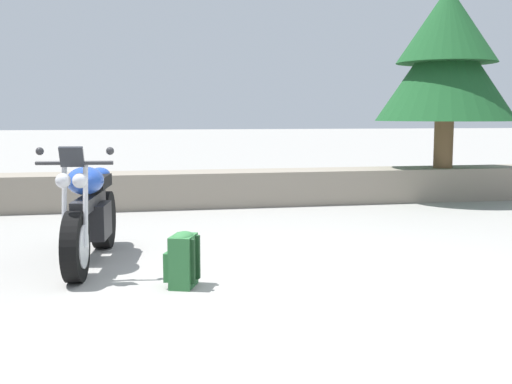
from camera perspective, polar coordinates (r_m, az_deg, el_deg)
name	(u,v)px	position (r m, az deg, el deg)	size (l,w,h in m)	color
ground_plane	(290,283)	(5.50, 3.06, -8.22)	(120.00, 120.00, 0.00)	gray
stone_wall	(215,189)	(10.10, -3.77, 0.32)	(36.00, 0.80, 0.55)	gray
motorcycle_blue_centre	(90,214)	(6.32, -14.81, -1.95)	(0.67, 2.06, 1.18)	black
rider_backpack	(183,258)	(5.36, -6.66, -5.99)	(0.32, 0.34, 0.47)	#2D6B38
pine_tree_mid_left	(447,57)	(11.18, 16.85, 11.59)	(2.31, 2.31, 3.01)	brown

